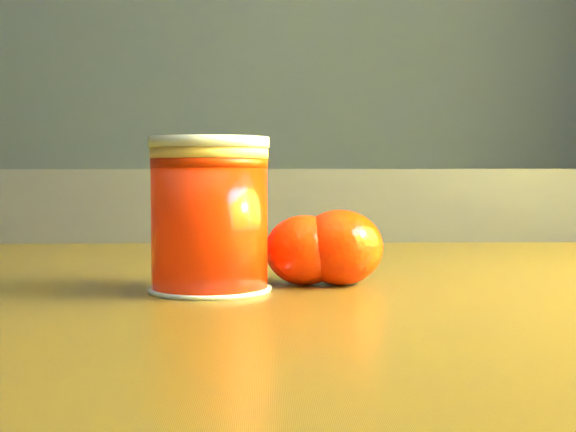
# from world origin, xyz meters

# --- Properties ---
(table) EXTENTS (1.17, 0.90, 0.80)m
(table) POSITION_xyz_m (0.95, 0.11, 0.70)
(table) COLOR brown
(table) RESTS_ON ground
(juice_glass) EXTENTS (0.09, 0.09, 0.11)m
(juice_glass) POSITION_xyz_m (0.89, 0.07, 0.86)
(juice_glass) COLOR red
(juice_glass) RESTS_ON table
(orange_front) EXTENTS (0.08, 0.08, 0.06)m
(orange_front) POSITION_xyz_m (0.98, 0.11, 0.83)
(orange_front) COLOR red
(orange_front) RESTS_ON table
(orange_back) EXTENTS (0.08, 0.08, 0.05)m
(orange_back) POSITION_xyz_m (0.95, 0.11, 0.83)
(orange_back) COLOR red
(orange_back) RESTS_ON table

